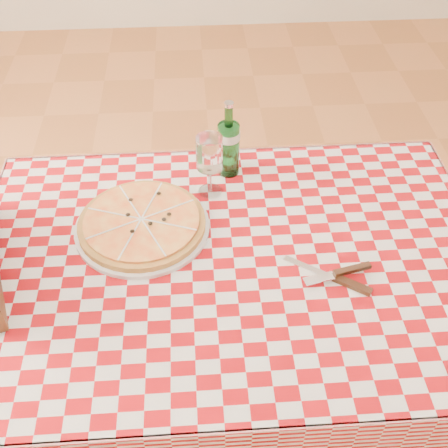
{
  "coord_description": "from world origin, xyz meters",
  "views": [
    {
      "loc": [
        -0.09,
        -0.94,
        1.79
      ],
      "look_at": [
        -0.02,
        0.06,
        0.82
      ],
      "focal_mm": 45.0,
      "sensor_mm": 36.0,
      "label": 1
    }
  ],
  "objects_px": {
    "water_bottle": "(229,139)",
    "pizza_plate": "(142,223)",
    "wine_glass": "(210,166)",
    "dining_table": "(233,283)"
  },
  "relations": [
    {
      "from": "water_bottle",
      "to": "pizza_plate",
      "type": "bearing_deg",
      "value": -136.92
    },
    {
      "from": "water_bottle",
      "to": "wine_glass",
      "type": "xyz_separation_m",
      "value": [
        -0.06,
        -0.09,
        -0.02
      ]
    },
    {
      "from": "dining_table",
      "to": "pizza_plate",
      "type": "bearing_deg",
      "value": 152.91
    },
    {
      "from": "dining_table",
      "to": "water_bottle",
      "type": "bearing_deg",
      "value": 88.04
    },
    {
      "from": "pizza_plate",
      "to": "water_bottle",
      "type": "xyz_separation_m",
      "value": [
        0.24,
        0.23,
        0.09
      ]
    },
    {
      "from": "pizza_plate",
      "to": "water_bottle",
      "type": "distance_m",
      "value": 0.34
    },
    {
      "from": "dining_table",
      "to": "water_bottle",
      "type": "distance_m",
      "value": 0.41
    },
    {
      "from": "wine_glass",
      "to": "pizza_plate",
      "type": "bearing_deg",
      "value": -143.18
    },
    {
      "from": "dining_table",
      "to": "wine_glass",
      "type": "bearing_deg",
      "value": 100.1
    },
    {
      "from": "wine_glass",
      "to": "dining_table",
      "type": "bearing_deg",
      "value": -79.9
    }
  ]
}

